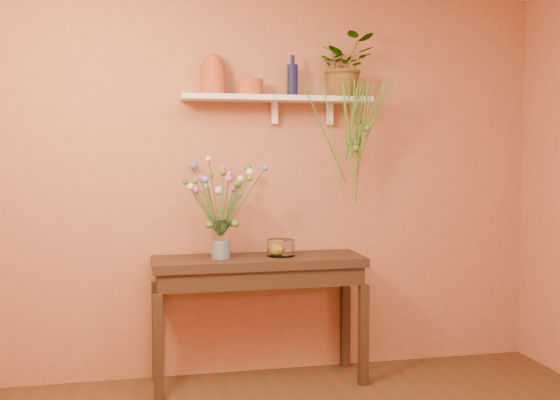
% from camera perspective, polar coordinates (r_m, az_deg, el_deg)
% --- Properties ---
extents(room, '(4.04, 4.04, 2.70)m').
position_cam_1_polar(room, '(2.69, 7.00, -0.06)').
color(room, '#522E1A').
rests_on(room, ground).
extents(sideboard, '(1.41, 0.45, 0.86)m').
position_cam_1_polar(sideboard, '(4.43, -1.86, -6.55)').
color(sideboard, '#3D2818').
rests_on(sideboard, ground).
extents(wall_shelf, '(1.30, 0.24, 0.19)m').
position_cam_1_polar(wall_shelf, '(4.53, -0.12, 8.72)').
color(wall_shelf, white).
rests_on(wall_shelf, room).
extents(terracotta_jug, '(0.20, 0.20, 0.28)m').
position_cam_1_polar(terracotta_jug, '(4.50, -5.83, 10.72)').
color(terracotta_jug, '#C04528').
rests_on(terracotta_jug, wall_shelf).
extents(terracotta_pot, '(0.19, 0.19, 0.11)m').
position_cam_1_polar(terracotta_pot, '(4.49, -2.61, 9.73)').
color(terracotta_pot, '#C04528').
rests_on(terracotta_pot, wall_shelf).
extents(blue_bottle, '(0.08, 0.08, 0.28)m').
position_cam_1_polar(blue_bottle, '(4.55, 1.09, 10.40)').
color(blue_bottle, '#12153D').
rests_on(blue_bottle, wall_shelf).
extents(spider_plant, '(0.42, 0.37, 0.43)m').
position_cam_1_polar(spider_plant, '(4.67, 5.62, 11.48)').
color(spider_plant, '#396E25').
rests_on(spider_plant, wall_shelf).
extents(plant_fronds, '(0.69, 0.32, 0.82)m').
position_cam_1_polar(plant_fronds, '(4.51, 6.64, 6.03)').
color(plant_fronds, '#396E25').
rests_on(plant_fronds, wall_shelf).
extents(glass_vase, '(0.12, 0.12, 0.26)m').
position_cam_1_polar(glass_vase, '(4.33, -5.16, -3.66)').
color(glass_vase, white).
rests_on(glass_vase, sideboard).
extents(bouquet, '(0.54, 0.52, 0.52)m').
position_cam_1_polar(bouquet, '(4.31, -5.09, 0.73)').
color(bouquet, '#386B28').
rests_on(bouquet, glass_vase).
extents(glass_bowl, '(0.19, 0.19, 0.11)m').
position_cam_1_polar(glass_bowl, '(4.44, 0.07, -4.23)').
color(glass_bowl, white).
rests_on(glass_bowl, sideboard).
extents(lemon, '(0.08, 0.08, 0.08)m').
position_cam_1_polar(lemon, '(4.45, -0.21, -4.28)').
color(lemon, gold).
rests_on(lemon, glass_bowl).
extents(carton, '(0.06, 0.05, 0.12)m').
position_cam_1_polar(carton, '(4.37, -5.18, -4.25)').
color(carton, teal).
rests_on(carton, sideboard).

